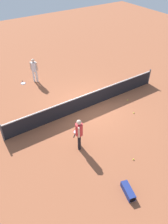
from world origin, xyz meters
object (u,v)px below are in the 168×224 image
(player_far_side, at_px, (34,68))
(tennis_ball_by_net, at_px, (134,113))
(tennis_ball_near_player, at_px, (133,159))
(tennis_ball_midcourt, at_px, (128,100))
(tennis_racket_near_player, at_px, (76,132))
(equipment_bag, at_px, (128,192))
(player_near_side, at_px, (79,132))
(tennis_racket_far_player, at_px, (23,83))

(player_far_side, height_order, tennis_ball_by_net, player_far_side)
(player_far_side, bearing_deg, tennis_ball_by_net, -62.98)
(player_far_side, relative_size, tennis_ball_near_player, 25.76)
(tennis_ball_midcourt, bearing_deg, tennis_racket_near_player, -170.76)
(tennis_racket_near_player, bearing_deg, tennis_ball_by_net, -7.56)
(tennis_racket_near_player, relative_size, equipment_bag, 0.65)
(player_near_side, height_order, tennis_racket_far_player, player_near_side)
(player_far_side, bearing_deg, tennis_racket_far_player, 161.32)
(tennis_ball_near_player, relative_size, tennis_ball_by_net, 1.00)
(player_far_side, bearing_deg, tennis_ball_near_player, -84.26)
(player_near_side, relative_size, equipment_bag, 2.01)
(tennis_racket_far_player, distance_m, tennis_ball_by_net, 7.82)
(player_near_side, xyz_separation_m, tennis_ball_midcourt, (4.56, 1.65, -0.98))
(player_near_side, distance_m, tennis_ball_near_player, 2.76)
(tennis_racket_far_player, relative_size, tennis_ball_by_net, 9.17)
(tennis_ball_by_net, bearing_deg, tennis_ball_near_player, -133.42)
(player_near_side, bearing_deg, tennis_racket_far_player, 90.80)
(player_near_side, height_order, tennis_racket_near_player, player_near_side)
(tennis_ball_by_net, bearing_deg, tennis_racket_far_player, 121.60)
(tennis_ball_near_player, distance_m, tennis_ball_by_net, 3.44)
(tennis_ball_near_player, bearing_deg, tennis_racket_far_player, 100.75)
(tennis_racket_near_player, distance_m, tennis_ball_near_player, 3.22)
(tennis_ball_near_player, bearing_deg, tennis_ball_midcourt, 51.32)
(player_far_side, relative_size, equipment_bag, 2.01)
(tennis_racket_near_player, distance_m, tennis_racket_far_player, 6.21)
(tennis_racket_far_player, bearing_deg, player_far_side, -18.68)
(tennis_ball_near_player, bearing_deg, player_far_side, 95.74)
(player_far_side, distance_m, tennis_racket_near_player, 5.99)
(tennis_ball_by_net, relative_size, tennis_ball_midcourt, 1.00)
(player_near_side, height_order, equipment_bag, player_near_side)
(equipment_bag, bearing_deg, tennis_ball_by_net, 44.38)
(player_far_side, bearing_deg, tennis_ball_midcourt, -53.86)
(tennis_racket_near_player, bearing_deg, tennis_ball_midcourt, 9.24)
(tennis_ball_midcourt, bearing_deg, equipment_bag, -131.75)
(tennis_ball_by_net, bearing_deg, tennis_ball_midcourt, 64.09)
(tennis_ball_near_player, bearing_deg, equipment_bag, -139.90)
(tennis_ball_near_player, bearing_deg, tennis_racket_near_player, 112.67)
(tennis_racket_near_player, height_order, tennis_ball_by_net, tennis_ball_by_net)
(tennis_racket_far_player, bearing_deg, player_near_side, -89.20)
(tennis_racket_near_player, xyz_separation_m, tennis_ball_midcourt, (4.16, 0.68, 0.02))
(tennis_racket_near_player, relative_size, tennis_ball_by_net, 8.31)
(tennis_ball_midcourt, bearing_deg, player_near_side, -160.09)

